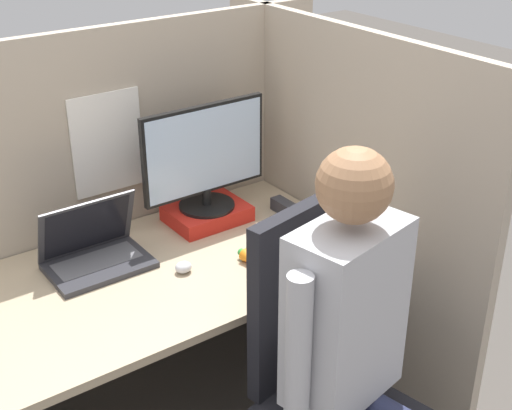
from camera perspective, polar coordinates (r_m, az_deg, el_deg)
cubicle_panel_back at (r=2.80m, az=-11.45°, el=-0.91°), size 1.92×0.05×1.46m
cubicle_panel_right at (r=2.79m, az=6.76°, el=-0.67°), size 0.04×1.44×1.46m
desk at (r=2.57m, az=-7.03°, el=-8.30°), size 1.42×0.78×0.70m
paper_box at (r=2.76m, az=-3.93°, el=-0.68°), size 0.30×0.22×0.06m
monitor at (r=2.66m, az=-4.12°, el=3.93°), size 0.51×0.21×0.41m
laptop at (r=2.51m, az=-12.73°, el=-3.79°), size 0.34×0.24×0.24m
mouse at (r=2.44m, az=-5.83°, el=-4.97°), size 0.06×0.05×0.04m
stapler at (r=2.82m, az=2.28°, el=-0.18°), size 0.05×0.12×0.05m
carrot_toy at (r=2.46m, az=-0.25°, el=-4.46°), size 0.05×0.13×0.05m
office_chair at (r=2.27m, az=5.26°, el=-13.61°), size 0.55×0.59×1.06m
person at (r=2.02m, az=7.78°, el=-10.86°), size 0.47×0.45×1.33m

